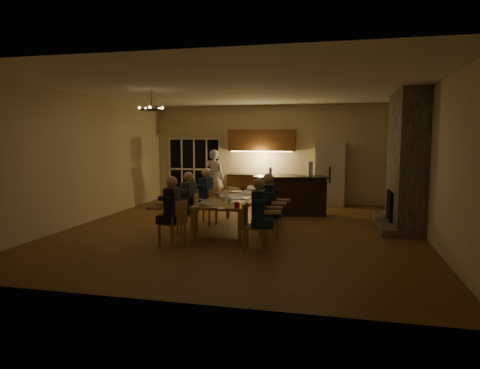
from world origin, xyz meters
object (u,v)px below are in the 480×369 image
at_px(chair_right_mid, 269,216).
at_px(chandelier, 151,110).
at_px(chair_right_near, 255,227).
at_px(plate_far, 257,194).
at_px(refrigerator, 330,174).
at_px(person_left_far, 206,196).
at_px(mug_front, 223,199).
at_px(person_left_mid, 189,202).
at_px(mug_back, 228,191).
at_px(mug_mid, 243,193).
at_px(dining_table, 233,214).
at_px(plate_left, 207,203).
at_px(laptop_b, 236,198).
at_px(laptop_c, 222,192).
at_px(bar_bottle, 270,172).
at_px(bar_blender, 310,169).
at_px(redcup_mid, 217,193).
at_px(chair_right_far, 273,208).
at_px(person_right_mid, 268,206).
at_px(chair_left_mid, 187,213).
at_px(laptop_f, 253,188).
at_px(can_silver, 229,200).
at_px(chair_left_far, 206,206).
at_px(bar_island, 290,196).
at_px(laptop_a, 207,200).
at_px(plate_near, 241,202).
at_px(person_right_near, 259,215).
at_px(laptop_e, 235,188).
at_px(redcup_near, 237,205).
at_px(laptop_d, 243,193).
at_px(chair_left_near, 172,222).
at_px(person_left_near, 172,211).
at_px(can_cola, 243,188).
at_px(redcup_far, 251,189).

xyz_separation_m(chair_right_mid, chandelier, (-2.68, 0.02, 2.31)).
xyz_separation_m(chair_right_near, plate_far, (-0.41, 2.33, 0.31)).
bearing_deg(refrigerator, person_left_far, -128.82).
bearing_deg(mug_front, plate_far, 68.17).
bearing_deg(person_left_mid, mug_back, 162.25).
bearing_deg(mug_mid, dining_table, -101.20).
distance_m(chair_right_near, plate_left, 1.38).
height_order(laptop_b, laptop_c, same).
height_order(bar_bottle, bar_blender, bar_blender).
xyz_separation_m(chair_right_near, redcup_mid, (-1.31, 1.95, 0.37)).
xyz_separation_m(chair_right_far, person_right_mid, (0.07, -1.13, 0.24)).
bearing_deg(chandelier, chair_left_mid, -5.79).
relative_size(laptop_f, mug_back, 3.20).
bearing_deg(chandelier, can_silver, -9.36).
relative_size(chair_left_far, bar_blender, 2.21).
bearing_deg(bar_island, laptop_a, -121.11).
height_order(chair_right_mid, bar_bottle, bar_bottle).
bearing_deg(plate_near, bar_island, 75.51).
height_order(person_right_near, plate_near, person_right_near).
bearing_deg(chair_left_far, person_left_mid, 6.44).
height_order(refrigerator, person_left_mid, refrigerator).
bearing_deg(laptop_e, laptop_f, -170.78).
xyz_separation_m(chair_right_mid, redcup_near, (-0.49, -0.90, 0.37)).
distance_m(laptop_d, bar_bottle, 2.21).
relative_size(person_right_near, can_silver, 11.50).
relative_size(chair_left_near, chair_left_mid, 1.00).
distance_m(redcup_near, bar_bottle, 3.56).
distance_m(mug_mid, mug_back, 0.50).
height_order(dining_table, mug_front, mug_front).
bearing_deg(person_left_near, can_cola, 163.24).
height_order(laptop_b, redcup_far, laptop_b).
xyz_separation_m(chair_left_mid, person_left_far, (0.09, 1.12, 0.24)).
xyz_separation_m(chandelier, laptop_e, (1.55, 1.51, -1.89)).
bearing_deg(bar_island, bar_blender, 1.64).
height_order(person_left_far, plate_far, person_left_far).
distance_m(laptop_b, plate_far, 1.53).
relative_size(chair_left_far, mug_front, 8.90).
relative_size(person_right_near, laptop_f, 4.31).
xyz_separation_m(person_left_near, bar_bottle, (1.35, 3.81, 0.51)).
xyz_separation_m(laptop_b, plate_far, (0.16, 1.52, -0.10)).
relative_size(person_right_mid, mug_back, 13.80).
bearing_deg(can_cola, chair_left_near, -104.62).
bearing_deg(chair_right_near, mug_front, 39.07).
height_order(person_left_mid, redcup_far, person_left_mid).
height_order(refrigerator, chair_right_far, refrigerator).
distance_m(refrigerator, redcup_mid, 4.65).
bearing_deg(dining_table, person_left_far, 144.90).
bearing_deg(laptop_b, chair_right_far, 51.22).
bearing_deg(mug_front, chair_right_far, 50.43).
bearing_deg(mug_front, chair_left_far, 124.54).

